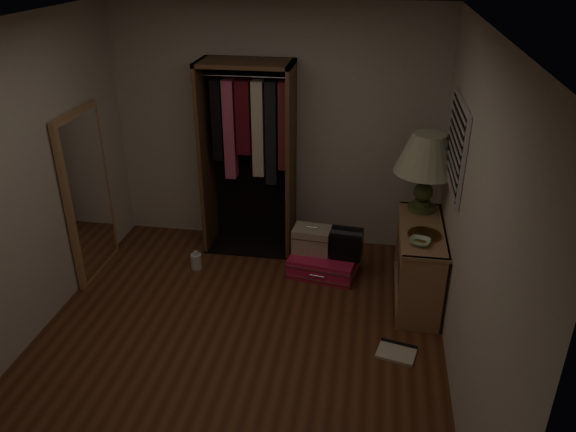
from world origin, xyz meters
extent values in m
plane|color=#502A17|center=(0.00, 0.00, 0.00)|extent=(4.00, 4.00, 0.00)
cube|color=beige|center=(0.00, 2.00, 1.30)|extent=(3.50, 0.02, 2.60)
cube|color=beige|center=(0.00, -2.00, 1.30)|extent=(3.50, 0.02, 2.60)
cube|color=beige|center=(1.75, 0.00, 1.30)|extent=(0.02, 4.00, 2.60)
cube|color=beige|center=(-1.75, 0.00, 1.30)|extent=(0.02, 4.00, 2.60)
cube|color=white|center=(0.00, 0.00, 2.60)|extent=(3.50, 4.00, 0.01)
cube|color=silver|center=(1.73, 1.00, 1.55)|extent=(0.03, 0.96, 0.76)
cube|color=black|center=(1.73, 1.00, 1.55)|extent=(0.03, 0.90, 0.70)
cube|color=silver|center=(1.71, 1.00, 1.24)|extent=(0.01, 0.88, 0.02)
cube|color=silver|center=(1.71, 1.00, 1.32)|extent=(0.01, 0.88, 0.02)
cube|color=silver|center=(1.71, 1.00, 1.39)|extent=(0.01, 0.88, 0.02)
cube|color=silver|center=(1.71, 1.00, 1.47)|extent=(0.01, 0.88, 0.02)
cube|color=silver|center=(1.71, 1.00, 1.55)|extent=(0.01, 0.88, 0.02)
cube|color=silver|center=(1.71, 1.00, 1.63)|extent=(0.01, 0.88, 0.02)
cube|color=silver|center=(1.71, 1.00, 1.71)|extent=(0.01, 0.88, 0.02)
cube|color=silver|center=(1.71, 1.00, 1.78)|extent=(0.01, 0.88, 0.02)
cube|color=silver|center=(1.71, 1.00, 1.86)|extent=(0.01, 0.88, 0.02)
cube|color=#9F704D|center=(1.54, 0.46, 0.38)|extent=(0.40, 0.03, 0.75)
cube|color=#9F704D|center=(1.54, 1.54, 0.38)|extent=(0.40, 0.03, 0.75)
cube|color=#9F704D|center=(1.54, 1.00, 0.06)|extent=(0.40, 1.04, 0.03)
cube|color=#9F704D|center=(1.54, 1.00, 0.57)|extent=(0.40, 1.04, 0.03)
cube|color=#9F704D|center=(1.54, 1.00, 0.73)|extent=(0.42, 1.12, 0.03)
cube|color=brown|center=(1.73, 1.00, 0.38)|extent=(0.02, 1.10, 0.75)
cube|color=#9F704D|center=(1.53, 1.33, 0.65)|extent=(0.36, 0.38, 0.13)
cube|color=gray|center=(1.47, 0.53, 0.19)|extent=(0.19, 0.04, 0.24)
cube|color=#4C3833|center=(1.46, 0.58, 0.20)|extent=(0.18, 0.04, 0.25)
cube|color=#B7AD99|center=(1.45, 0.63, 0.23)|extent=(0.16, 0.04, 0.31)
cube|color=brown|center=(1.47, 0.67, 0.21)|extent=(0.21, 0.04, 0.27)
cube|color=#3F4C59|center=(1.47, 0.72, 0.23)|extent=(0.21, 0.05, 0.30)
cube|color=gray|center=(1.45, 0.77, 0.19)|extent=(0.17, 0.03, 0.22)
cube|color=#59594C|center=(1.46, 0.80, 0.22)|extent=(0.18, 0.03, 0.30)
cube|color=#B2724C|center=(1.46, 0.83, 0.23)|extent=(0.17, 0.03, 0.30)
cube|color=beige|center=(1.48, 0.87, 0.20)|extent=(0.21, 0.03, 0.25)
cube|color=#332D38|center=(1.46, 0.90, 0.21)|extent=(0.18, 0.03, 0.26)
cube|color=gray|center=(1.46, 0.94, 0.21)|extent=(0.19, 0.03, 0.28)
cube|color=#4C3833|center=(1.48, 0.98, 0.21)|extent=(0.21, 0.04, 0.26)
cube|color=#B7AD99|center=(1.46, 1.04, 0.22)|extent=(0.18, 0.05, 0.28)
cube|color=brown|center=(1.45, 1.10, 0.21)|extent=(0.16, 0.04, 0.28)
cube|color=#3F4C59|center=(1.46, 1.15, 0.22)|extent=(0.17, 0.05, 0.28)
cube|color=gray|center=(1.47, 1.21, 0.20)|extent=(0.20, 0.05, 0.25)
cube|color=#59594C|center=(1.47, 1.26, 0.22)|extent=(0.19, 0.04, 0.29)
cube|color=#B2724C|center=(1.46, 1.31, 0.20)|extent=(0.18, 0.04, 0.25)
cube|color=brown|center=(-0.70, 1.74, 1.02)|extent=(0.04, 0.50, 2.05)
cube|color=brown|center=(0.20, 1.74, 1.02)|extent=(0.04, 0.50, 2.05)
cube|color=brown|center=(-0.25, 1.74, 2.03)|extent=(0.95, 0.50, 0.04)
cube|color=black|center=(-0.25, 1.98, 1.02)|extent=(0.95, 0.02, 2.05)
cube|color=black|center=(-0.25, 1.74, 0.01)|extent=(0.95, 0.50, 0.02)
cylinder|color=silver|center=(-0.25, 1.74, 1.90)|extent=(0.87, 0.02, 0.02)
cube|color=black|center=(-0.55, 1.72, 1.45)|extent=(0.10, 0.12, 0.84)
cube|color=#BF4C72|center=(-0.42, 1.72, 1.35)|extent=(0.11, 0.15, 1.03)
cube|color=#590F19|center=(-0.28, 1.72, 1.49)|extent=(0.14, 0.14, 0.76)
cube|color=beige|center=(-0.13, 1.72, 1.37)|extent=(0.12, 0.13, 0.99)
cube|color=black|center=(0.01, 1.72, 1.33)|extent=(0.11, 0.12, 1.07)
cube|color=maroon|center=(0.14, 1.72, 1.42)|extent=(0.12, 0.12, 0.91)
cube|color=#AC8053|center=(-1.71, 1.00, 0.85)|extent=(0.05, 0.80, 1.70)
cube|color=white|center=(-1.68, 1.00, 0.85)|extent=(0.01, 0.68, 1.58)
cube|color=#D5194C|center=(0.62, 1.30, 0.10)|extent=(0.73, 0.57, 0.21)
cube|color=silver|center=(0.62, 1.30, 0.05)|extent=(0.75, 0.59, 0.01)
cube|color=silver|center=(0.62, 1.30, 0.16)|extent=(0.75, 0.59, 0.01)
cylinder|color=silver|center=(0.58, 1.05, 0.10)|extent=(0.15, 0.04, 0.02)
cube|color=tan|center=(0.48, 1.37, 0.34)|extent=(0.40, 0.29, 0.26)
cube|color=brown|center=(0.48, 1.37, 0.39)|extent=(0.41, 0.30, 0.01)
cylinder|color=silver|center=(0.48, 1.37, 0.48)|extent=(0.11, 0.03, 0.02)
cube|color=black|center=(0.84, 1.31, 0.33)|extent=(0.33, 0.23, 0.24)
cylinder|color=black|center=(0.84, 1.31, 0.45)|extent=(0.33, 0.23, 0.20)
cylinder|color=#404E26|center=(1.54, 1.39, 0.77)|extent=(0.33, 0.33, 0.04)
cylinder|color=#404E26|center=(1.54, 1.39, 0.82)|extent=(0.19, 0.19, 0.05)
sphere|color=#404E26|center=(1.54, 1.39, 0.94)|extent=(0.23, 0.23, 0.19)
cylinder|color=#404E26|center=(1.54, 1.39, 1.09)|extent=(0.08, 0.08, 0.11)
cone|color=beige|center=(1.54, 1.39, 1.33)|extent=(0.76, 0.76, 0.37)
cone|color=beige|center=(1.54, 1.39, 1.33)|extent=(0.68, 0.68, 0.35)
cylinder|color=#A87540|center=(1.54, 0.85, 0.76)|extent=(0.30, 0.30, 0.02)
imported|color=#A8CAAA|center=(1.49, 0.69, 0.77)|extent=(0.22, 0.22, 0.04)
cylinder|color=silver|center=(-0.71, 1.18, 0.08)|extent=(0.12, 0.12, 0.16)
cylinder|color=silver|center=(-0.71, 1.18, 0.18)|extent=(0.05, 0.05, 0.04)
cube|color=beige|center=(1.35, 0.13, 0.01)|extent=(0.36, 0.31, 0.03)
cube|color=black|center=(1.37, 0.23, 0.01)|extent=(0.31, 0.11, 0.03)
camera|label=1|loc=(1.04, -3.66, 3.11)|focal=35.00mm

